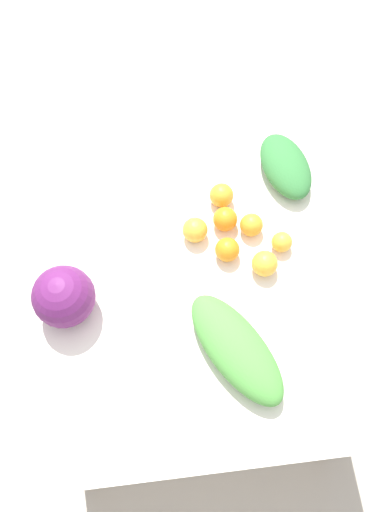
# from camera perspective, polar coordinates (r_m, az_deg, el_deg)

# --- Properties ---
(ground_plane) EXTENTS (8.00, 8.00, 0.00)m
(ground_plane) POSITION_cam_1_polar(r_m,az_deg,el_deg) (2.34, 0.00, -8.12)
(ground_plane) COLOR #B2A899
(dining_table) EXTENTS (1.29, 1.10, 0.76)m
(dining_table) POSITION_cam_1_polar(r_m,az_deg,el_deg) (1.70, 0.00, -1.58)
(dining_table) COLOR silver
(dining_table) RESTS_ON ground_plane
(cabbage_purple) EXTENTS (0.19, 0.19, 0.19)m
(cabbage_purple) POSITION_cam_1_polar(r_m,az_deg,el_deg) (1.52, -14.44, -4.52)
(cabbage_purple) COLOR #601E5B
(cabbage_purple) RESTS_ON dining_table
(greens_bunch_scallion) EXTENTS (0.30, 0.20, 0.09)m
(greens_bunch_scallion) POSITION_cam_1_polar(r_m,az_deg,el_deg) (1.78, 10.64, 10.07)
(greens_bunch_scallion) COLOR #337538
(greens_bunch_scallion) RESTS_ON dining_table
(greens_bunch_chard) EXTENTS (0.42, 0.33, 0.10)m
(greens_bunch_chard) POSITION_cam_1_polar(r_m,az_deg,el_deg) (1.48, 5.06, -10.49)
(greens_bunch_chard) COLOR #4C933D
(greens_bunch_chard) RESTS_ON dining_table
(orange_0) EXTENTS (0.08, 0.08, 0.08)m
(orange_0) POSITION_cam_1_polar(r_m,az_deg,el_deg) (1.59, 4.04, 0.81)
(orange_0) COLOR orange
(orange_0) RESTS_ON dining_table
(orange_1) EXTENTS (0.08, 0.08, 0.08)m
(orange_1) POSITION_cam_1_polar(r_m,az_deg,el_deg) (1.69, 3.39, 6.95)
(orange_1) COLOR orange
(orange_1) RESTS_ON dining_table
(orange_2) EXTENTS (0.08, 0.08, 0.08)m
(orange_2) POSITION_cam_1_polar(r_m,az_deg,el_deg) (1.64, 3.81, 4.22)
(orange_2) COLOR orange
(orange_2) RESTS_ON dining_table
(orange_3) EXTENTS (0.08, 0.08, 0.08)m
(orange_3) POSITION_cam_1_polar(r_m,az_deg,el_deg) (1.62, 0.35, 2.99)
(orange_3) COLOR #F9A833
(orange_3) RESTS_ON dining_table
(orange_4) EXTENTS (0.08, 0.08, 0.08)m
(orange_4) POSITION_cam_1_polar(r_m,az_deg,el_deg) (1.58, 8.31, -0.86)
(orange_4) COLOR #F9A833
(orange_4) RESTS_ON dining_table
(orange_5) EXTENTS (0.07, 0.07, 0.07)m
(orange_5) POSITION_cam_1_polar(r_m,az_deg,el_deg) (1.63, 10.23, 1.59)
(orange_5) COLOR #F9A833
(orange_5) RESTS_ON dining_table
(orange_6) EXTENTS (0.08, 0.08, 0.08)m
(orange_6) POSITION_cam_1_polar(r_m,az_deg,el_deg) (1.64, 6.81, 3.55)
(orange_6) COLOR orange
(orange_6) RESTS_ON dining_table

